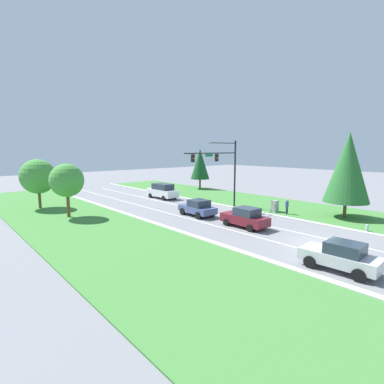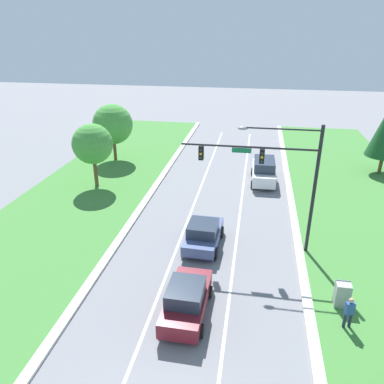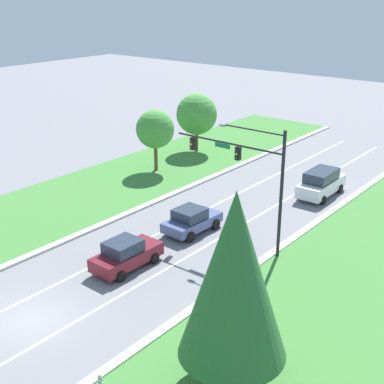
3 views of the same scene
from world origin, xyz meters
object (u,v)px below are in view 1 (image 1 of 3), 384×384
white_suv (162,191)px  conifer_far_right_tree (348,168)px  burgundy_sedan (245,217)px  fire_hydrant (367,228)px  traffic_signal_mast (222,164)px  conifer_near_right_tree (200,164)px  pedestrian (287,206)px  oak_near_left_tree (38,177)px  slate_blue_sedan (198,208)px  utility_cabinet (275,206)px  oak_far_left_tree (67,180)px  silver_sedan (341,256)px

white_suv → conifer_far_right_tree: size_ratio=0.60×
burgundy_sedan → fire_hydrant: burgundy_sedan is taller
white_suv → conifer_far_right_tree: 23.31m
traffic_signal_mast → conifer_far_right_tree: 12.66m
conifer_near_right_tree → pedestrian: bearing=-108.2°
burgundy_sedan → conifer_far_right_tree: 11.98m
fire_hydrant → oak_near_left_tree: bearing=121.7°
burgundy_sedan → conifer_far_right_tree: bearing=-21.7°
traffic_signal_mast → conifer_far_right_tree: (6.41, -10.92, -0.16)m
burgundy_sedan → conifer_near_right_tree: conifer_near_right_tree is taller
slate_blue_sedan → oak_near_left_tree: bearing=129.6°
white_suv → pedestrian: white_suv is taller
conifer_near_right_tree → white_suv: bearing=-160.1°
conifer_far_right_tree → utility_cabinet: bearing=116.1°
oak_far_left_tree → conifer_near_right_tree: bearing=16.7°
utility_cabinet → oak_near_left_tree: bearing=134.4°
conifer_far_right_tree → burgundy_sedan: bearing=157.5°
conifer_near_right_tree → oak_far_left_tree: size_ratio=1.27×
fire_hydrant → conifer_far_right_tree: 7.11m
slate_blue_sedan → utility_cabinet: bearing=-27.8°
pedestrian → conifer_far_right_tree: bearing=108.6°
silver_sedan → oak_near_left_tree: (-7.94, 30.77, 2.89)m
burgundy_sedan → utility_cabinet: (7.35, 1.85, -0.20)m
traffic_signal_mast → silver_sedan: (-7.45, -16.35, -4.39)m
silver_sedan → conifer_far_right_tree: (13.86, 5.43, 4.23)m
pedestrian → conifer_far_right_tree: (3.02, -4.63, 4.14)m
traffic_signal_mast → burgundy_sedan: size_ratio=1.79×
traffic_signal_mast → fire_hydrant: traffic_signal_mast is taller
conifer_near_right_tree → conifer_far_right_tree: (-3.94, -25.83, 0.73)m
traffic_signal_mast → utility_cabinet: traffic_signal_mast is taller
slate_blue_sedan → fire_hydrant: size_ratio=6.07×
oak_near_left_tree → traffic_signal_mast: bearing=-43.1°
slate_blue_sedan → oak_near_left_tree: size_ratio=0.74×
slate_blue_sedan → utility_cabinet: (7.45, -4.31, -0.19)m
conifer_near_right_tree → oak_near_left_tree: bearing=-178.9°
conifer_near_right_tree → oak_near_left_tree: 25.75m
slate_blue_sedan → white_suv: size_ratio=0.83×
traffic_signal_mast → burgundy_sedan: (-3.95, -6.63, -4.37)m
white_suv → oak_near_left_tree: oak_near_left_tree is taller
traffic_signal_mast → conifer_near_right_tree: traffic_signal_mast is taller
burgundy_sedan → silver_sedan: bearing=-109.0°
white_suv → utility_cabinet: (3.76, -15.79, -0.40)m
silver_sedan → burgundy_sedan: 10.34m
pedestrian → conifer_far_right_tree: 6.91m
pedestrian → conifer_near_right_tree: (6.97, 21.19, 3.42)m
slate_blue_sedan → fire_hydrant: (6.46, -13.92, -0.51)m
traffic_signal_mast → oak_near_left_tree: (-15.39, 14.42, -1.50)m
silver_sedan → conifer_near_right_tree: size_ratio=0.62×
slate_blue_sedan → conifer_far_right_tree: conifer_far_right_tree is taller
slate_blue_sedan → traffic_signal_mast: bearing=8.8°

